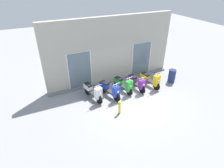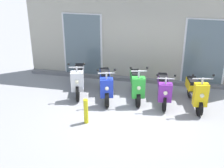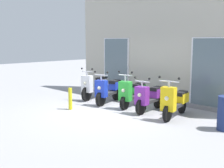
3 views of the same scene
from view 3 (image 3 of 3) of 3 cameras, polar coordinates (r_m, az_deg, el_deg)
ground_plane at (r=8.90m, az=-0.90°, el=-5.60°), size 40.00×40.00×0.00m
storefront_facade at (r=10.65m, az=9.54°, el=7.22°), size 8.14×0.50×4.03m
scooter_white at (r=10.84m, az=-3.41°, el=-0.29°), size 0.71×1.65×1.22m
scooter_blue at (r=10.05m, az=-0.65°, el=-1.17°), size 0.76×1.60×1.19m
scooter_green at (r=9.55m, az=4.05°, el=-1.73°), size 0.69×1.53×1.24m
scooter_purple at (r=8.94m, az=7.58°, el=-2.48°), size 0.57×1.54×1.13m
scooter_yellow at (r=8.37m, az=12.44°, el=-3.34°), size 0.69×1.57×1.24m
curb_bollard at (r=9.24m, az=-8.32°, el=-2.93°), size 0.12×0.12×0.70m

